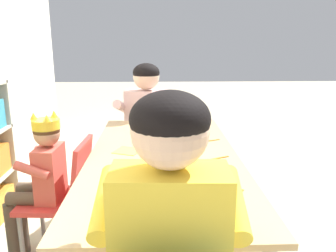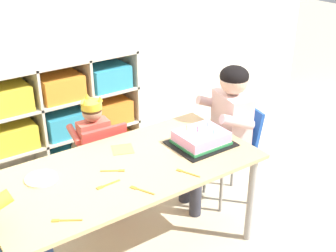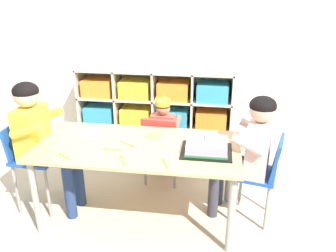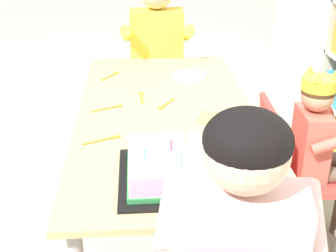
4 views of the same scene
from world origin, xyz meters
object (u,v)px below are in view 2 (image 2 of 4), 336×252
(classroom_chair_blue, at_px, (100,159))
(fork_by_napkin, at_px, (114,171))
(fork_scattered_mid_table, at_px, (65,220))
(child_with_crown, at_px, (92,137))
(birthday_cake_on_tray, at_px, (201,139))
(paper_plate_stack, at_px, (41,179))
(fork_near_cake_tray, at_px, (187,173))
(fork_beside_plate_stack, at_px, (107,185))
(fork_at_table_front_edge, at_px, (141,190))
(guest_at_table_side, at_px, (224,123))
(classroom_chair_guest_side, at_px, (236,146))
(activity_table, at_px, (126,176))

(classroom_chair_blue, distance_m, fork_by_napkin, 0.60)
(fork_scattered_mid_table, bearing_deg, child_with_crown, 90.47)
(classroom_chair_blue, height_order, birthday_cake_on_tray, birthday_cake_on_tray)
(paper_plate_stack, bearing_deg, fork_by_napkin, -22.39)
(child_with_crown, height_order, fork_near_cake_tray, child_with_crown)
(fork_near_cake_tray, distance_m, fork_scattered_mid_table, 0.71)
(classroom_chair_blue, relative_size, fork_by_napkin, 5.65)
(fork_beside_plate_stack, xyz_separation_m, fork_at_table_front_edge, (0.12, -0.14, 0.00))
(classroom_chair_blue, height_order, child_with_crown, child_with_crown)
(classroom_chair_blue, distance_m, child_with_crown, 0.17)
(fork_scattered_mid_table, relative_size, fork_at_table_front_edge, 0.94)
(paper_plate_stack, height_order, fork_beside_plate_stack, paper_plate_stack)
(guest_at_table_side, distance_m, fork_scattered_mid_table, 1.36)
(classroom_chair_blue, xyz_separation_m, classroom_chair_guest_side, (0.86, -0.43, 0.03))
(birthday_cake_on_tray, relative_size, fork_by_napkin, 3.00)
(birthday_cake_on_tray, bearing_deg, fork_near_cake_tray, -142.08)
(fork_near_cake_tray, xyz_separation_m, fork_at_table_front_edge, (-0.29, 0.00, 0.00))
(fork_beside_plate_stack, bearing_deg, guest_at_table_side, 10.40)
(activity_table, height_order, birthday_cake_on_tray, birthday_cake_on_tray)
(fork_scattered_mid_table, bearing_deg, paper_plate_stack, 117.40)
(activity_table, height_order, fork_near_cake_tray, fork_near_cake_tray)
(guest_at_table_side, distance_m, fork_by_napkin, 0.92)
(classroom_chair_guest_side, distance_m, birthday_cake_on_tray, 0.51)
(fork_scattered_mid_table, bearing_deg, classroom_chair_blue, 87.03)
(fork_beside_plate_stack, bearing_deg, paper_plate_stack, 134.10)
(birthday_cake_on_tray, xyz_separation_m, fork_near_cake_tray, (-0.27, -0.21, -0.04))
(classroom_chair_blue, xyz_separation_m, child_with_crown, (0.01, 0.12, 0.12))
(activity_table, height_order, classroom_chair_guest_side, classroom_chair_guest_side)
(guest_at_table_side, bearing_deg, fork_by_napkin, -69.73)
(fork_beside_plate_stack, relative_size, fork_scattered_mid_table, 1.09)
(classroom_chair_blue, distance_m, fork_scattered_mid_table, 0.99)
(classroom_chair_guest_side, xyz_separation_m, fork_scattered_mid_table, (-1.42, -0.35, 0.21))
(activity_table, bearing_deg, classroom_chair_guest_side, 5.73)
(birthday_cake_on_tray, distance_m, fork_at_table_front_edge, 0.61)
(birthday_cake_on_tray, bearing_deg, guest_at_table_side, 25.73)
(birthday_cake_on_tray, bearing_deg, classroom_chair_guest_side, 16.75)
(guest_at_table_side, height_order, fork_at_table_front_edge, guest_at_table_side)
(classroom_chair_guest_side, relative_size, fork_near_cake_tray, 5.12)
(birthday_cake_on_tray, xyz_separation_m, fork_beside_plate_stack, (-0.69, -0.07, -0.04))
(child_with_crown, xyz_separation_m, classroom_chair_guest_side, (0.85, -0.54, -0.09))
(classroom_chair_guest_side, height_order, guest_at_table_side, guest_at_table_side)
(fork_near_cake_tray, distance_m, fork_by_napkin, 0.40)
(classroom_chair_blue, distance_m, fork_near_cake_tray, 0.82)
(fork_beside_plate_stack, bearing_deg, birthday_cake_on_tray, 3.60)
(birthday_cake_on_tray, xyz_separation_m, paper_plate_stack, (-0.95, 0.18, -0.03))
(paper_plate_stack, bearing_deg, classroom_chair_blue, 35.73)
(classroom_chair_blue, bearing_deg, fork_at_table_front_edge, 82.44)
(classroom_chair_blue, distance_m, guest_at_table_side, 0.88)
(fork_by_napkin, bearing_deg, fork_near_cake_tray, 175.08)
(guest_at_table_side, xyz_separation_m, fork_at_table_front_edge, (-0.89, -0.37, 0.01))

